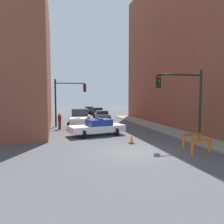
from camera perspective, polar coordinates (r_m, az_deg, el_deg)
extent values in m
plane|color=#4C4C4F|center=(13.66, 5.03, -10.30)|extent=(120.00, 120.00, 0.00)
cube|color=gray|center=(16.74, 25.63, -7.77)|extent=(2.40, 44.00, 0.12)
cube|color=brown|center=(27.73, 26.92, 15.45)|extent=(12.00, 28.00, 18.03)
cylinder|color=black|center=(17.37, 22.03, 1.61)|extent=(0.18, 0.18, 5.20)
cylinder|color=black|center=(16.46, 17.44, 9.27)|extent=(3.40, 0.12, 0.12)
cube|color=black|center=(15.59, 12.05, 7.82)|extent=(0.30, 0.22, 0.90)
sphere|color=red|center=(15.48, 12.31, 8.84)|extent=(0.18, 0.18, 0.18)
sphere|color=#4C3D0C|center=(15.46, 12.30, 7.84)|extent=(0.18, 0.18, 0.18)
sphere|color=#0C4219|center=(15.44, 12.28, 6.84)|extent=(0.18, 0.18, 0.18)
cylinder|color=black|center=(24.51, -14.54, 2.20)|extent=(0.18, 0.18, 5.20)
cylinder|color=black|center=(24.59, -10.87, 7.40)|extent=(3.20, 0.12, 0.12)
cube|color=black|center=(24.73, -7.13, 6.26)|extent=(0.30, 0.22, 0.90)
sphere|color=red|center=(24.60, -7.09, 6.91)|extent=(0.18, 0.18, 0.18)
sphere|color=#4C3D0C|center=(24.59, -7.09, 6.28)|extent=(0.18, 0.18, 0.18)
sphere|color=#0C4219|center=(24.58, -7.08, 5.65)|extent=(0.18, 0.18, 0.18)
cube|color=white|center=(18.96, -3.96, -4.30)|extent=(4.96, 2.67, 0.55)
cube|color=navy|center=(18.96, -3.44, -2.67)|extent=(2.24, 1.96, 0.52)
cylinder|color=black|center=(17.74, -7.36, -5.83)|extent=(0.34, 0.69, 0.66)
cylinder|color=black|center=(19.34, -8.92, -5.00)|extent=(0.34, 0.69, 0.66)
cylinder|color=black|center=(18.82, 1.15, -5.21)|extent=(0.34, 0.69, 0.66)
cylinder|color=black|center=(20.34, -0.99, -4.49)|extent=(0.34, 0.69, 0.66)
cube|color=#2633BF|center=(18.92, -3.44, -1.71)|extent=(0.45, 1.40, 0.12)
cube|color=silver|center=(24.71, -8.35, -1.99)|extent=(2.69, 5.62, 0.70)
cube|color=#2D333D|center=(25.71, -8.32, -0.07)|extent=(2.05, 1.96, 0.80)
cylinder|color=black|center=(26.45, -10.27, -2.36)|extent=(0.83, 0.36, 0.80)
cylinder|color=black|center=(26.41, -6.28, -2.33)|extent=(0.83, 0.36, 0.80)
cylinder|color=black|center=(23.13, -10.71, -3.32)|extent=(0.83, 0.36, 0.80)
cylinder|color=black|center=(23.09, -6.14, -3.29)|extent=(0.83, 0.36, 0.80)
cube|color=#474C51|center=(31.25, -2.68, -0.97)|extent=(2.14, 4.43, 0.52)
cube|color=#232833|center=(31.04, -2.64, -0.08)|extent=(1.73, 1.93, 0.48)
cylinder|color=black|center=(32.50, -4.43, -1.23)|extent=(0.64, 0.27, 0.62)
cylinder|color=black|center=(32.70, -1.54, -1.19)|extent=(0.64, 0.27, 0.62)
cylinder|color=black|center=(29.86, -3.92, -1.72)|extent=(0.64, 0.27, 0.62)
cylinder|color=black|center=(30.08, -0.79, -1.67)|extent=(0.64, 0.27, 0.62)
cube|color=black|center=(39.18, -3.96, 0.09)|extent=(1.90, 4.34, 0.52)
cube|color=#232833|center=(38.98, -3.91, 0.81)|extent=(1.62, 1.84, 0.48)
cylinder|color=black|center=(40.34, -5.51, -0.16)|extent=(0.62, 0.23, 0.62)
cylinder|color=black|center=(40.68, -3.21, -0.11)|extent=(0.62, 0.23, 0.62)
cylinder|color=black|center=(37.73, -4.77, -0.47)|extent=(0.62, 0.23, 0.62)
cylinder|color=black|center=(38.09, -2.32, -0.41)|extent=(0.62, 0.23, 0.62)
cube|color=#474C51|center=(43.07, -6.01, 0.46)|extent=(1.98, 4.37, 0.52)
cube|color=#232833|center=(42.86, -5.99, 1.11)|extent=(1.66, 1.87, 0.48)
cylinder|color=black|center=(44.33, -7.26, 0.22)|extent=(0.63, 0.25, 0.62)
cylinder|color=black|center=(44.50, -5.13, 0.25)|extent=(0.63, 0.25, 0.62)
cylinder|color=black|center=(41.68, -6.93, -0.03)|extent=(0.63, 0.25, 0.62)
cylinder|color=black|center=(41.86, -4.68, 0.00)|extent=(0.63, 0.25, 0.62)
cylinder|color=black|center=(19.81, -6.17, -4.52)|extent=(0.38, 0.38, 0.82)
cylinder|color=maroon|center=(19.72, -6.19, -2.45)|extent=(0.49, 0.49, 0.62)
sphere|color=tan|center=(19.67, -6.20, -1.23)|extent=(0.30, 0.30, 0.22)
cylinder|color=#382D23|center=(22.96, -13.52, -3.40)|extent=(0.34, 0.34, 0.82)
cylinder|color=maroon|center=(22.87, -13.55, -1.61)|extent=(0.44, 0.44, 0.62)
sphere|color=tan|center=(22.84, -13.57, -0.56)|extent=(0.27, 0.27, 0.22)
cube|color=orange|center=(13.97, 22.35, -6.79)|extent=(1.58, 0.35, 0.14)
cube|color=orange|center=(13.53, 20.24, -8.73)|extent=(0.08, 0.17, 0.90)
cube|color=orange|center=(14.58, 24.21, -7.91)|extent=(0.08, 0.17, 0.90)
cube|color=orange|center=(15.68, 20.15, -5.54)|extent=(1.59, 0.32, 0.14)
cube|color=orange|center=(15.26, 18.17, -7.21)|extent=(0.08, 0.17, 0.90)
cube|color=orange|center=(16.26, 21.93, -6.61)|extent=(0.08, 0.17, 0.90)
cube|color=black|center=(15.90, 5.13, -8.14)|extent=(0.36, 0.36, 0.04)
cone|color=#F2600C|center=(15.83, 5.13, -6.98)|extent=(0.28, 0.28, 0.62)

